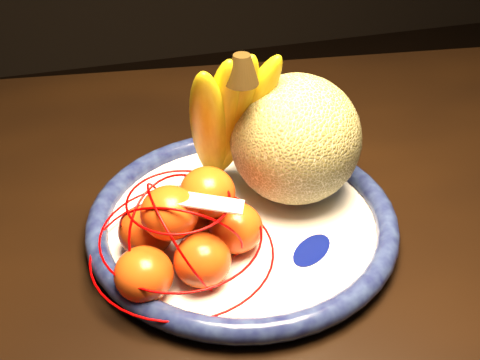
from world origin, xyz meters
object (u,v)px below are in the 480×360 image
object	(u,v)px
fruit_bowl	(242,221)
mandarin_bag	(186,231)
cantaloupe	(295,139)
banana_bunch	(226,115)
dining_table	(321,259)

from	to	relation	value
fruit_bowl	mandarin_bag	xyz separation A→B (m)	(-0.08, -0.05, 0.04)
cantaloupe	mandarin_bag	xyz separation A→B (m)	(-0.16, -0.08, -0.04)
banana_bunch	mandarin_bag	bearing A→B (deg)	-135.94
fruit_bowl	banana_bunch	world-z (taller)	banana_bunch
dining_table	cantaloupe	bearing A→B (deg)	140.88
banana_bunch	mandarin_bag	world-z (taller)	banana_bunch
banana_bunch	mandarin_bag	distance (m)	0.15
fruit_bowl	mandarin_bag	world-z (taller)	mandarin_bag
cantaloupe	mandarin_bag	bearing A→B (deg)	-151.61
fruit_bowl	cantaloupe	distance (m)	0.12
cantaloupe	banana_bunch	world-z (taller)	banana_bunch
fruit_bowl	cantaloupe	bearing A→B (deg)	26.39
cantaloupe	banana_bunch	distance (m)	0.09
dining_table	mandarin_bag	distance (m)	0.24
fruit_bowl	cantaloupe	world-z (taller)	cantaloupe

